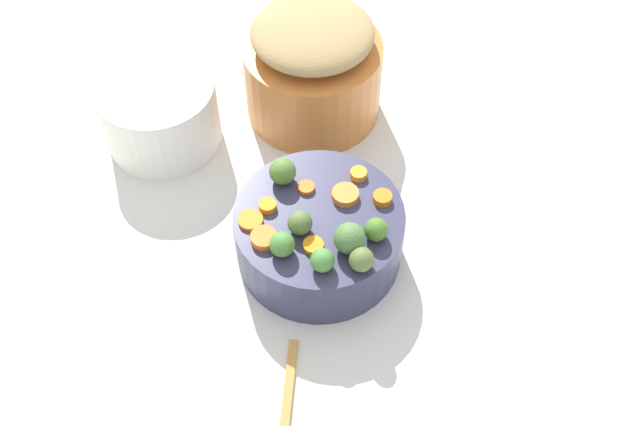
{
  "coord_description": "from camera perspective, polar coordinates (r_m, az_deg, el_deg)",
  "views": [
    {
      "loc": [
        -0.59,
        0.19,
        0.96
      ],
      "look_at": [
        -0.0,
        -0.03,
        0.12
      ],
      "focal_mm": 42.11,
      "sensor_mm": 36.0,
      "label": 1
    }
  ],
  "objects": [
    {
      "name": "brussels_sprout_0",
      "position": [
        1.02,
        -1.54,
        -0.75
      ],
      "size": [
        0.03,
        0.03,
        0.03
      ],
      "primitive_type": "sphere",
      "color": "#506B3A",
      "rests_on": "serving_bowl_carrots"
    },
    {
      "name": "brussels_sprout_6",
      "position": [
        1.08,
        -3.06,
        3.12
      ],
      "size": [
        0.04,
        0.04,
        0.04
      ],
      "primitive_type": "sphere",
      "color": "#527934",
      "rests_on": "serving_bowl_carrots"
    },
    {
      "name": "metal_pot",
      "position": [
        1.27,
        -0.53,
        10.19
      ],
      "size": [
        0.23,
        0.23,
        0.14
      ],
      "primitive_type": "cylinder",
      "color": "#CD7837",
      "rests_on": "tabletop"
    },
    {
      "name": "brussels_sprout_3",
      "position": [
        1.0,
        -2.9,
        -2.4
      ],
      "size": [
        0.04,
        0.04,
        0.04
      ],
      "primitive_type": "sphere",
      "color": "#498039",
      "rests_on": "serving_bowl_carrots"
    },
    {
      "name": "carrot_slice_0",
      "position": [
        1.02,
        -4.28,
        -1.9
      ],
      "size": [
        0.05,
        0.05,
        0.01
      ],
      "primitive_type": "cylinder",
      "rotation": [
        0.0,
        0.0,
        1.08
      ],
      "color": "orange",
      "rests_on": "serving_bowl_carrots"
    },
    {
      "name": "brussels_sprout_5",
      "position": [
        0.99,
        0.17,
        -3.62
      ],
      "size": [
        0.03,
        0.03,
        0.03
      ],
      "primitive_type": "sphere",
      "color": "#478539",
      "rests_on": "serving_bowl_carrots"
    },
    {
      "name": "carrot_slice_2",
      "position": [
        1.07,
        4.77,
        1.17
      ],
      "size": [
        0.03,
        0.03,
        0.01
      ],
      "primitive_type": "cylinder",
      "rotation": [
        0.0,
        0.0,
        4.74
      ],
      "color": "orange",
      "rests_on": "serving_bowl_carrots"
    },
    {
      "name": "tabletop",
      "position": [
        1.13,
        -1.32,
        -3.72
      ],
      "size": [
        2.4,
        2.4,
        0.02
      ],
      "primitive_type": "cube",
      "color": "silver",
      "rests_on": "ground"
    },
    {
      "name": "carrot_slice_7",
      "position": [
        1.09,
        2.94,
        2.99
      ],
      "size": [
        0.03,
        0.03,
        0.01
      ],
      "primitive_type": "cylinder",
      "rotation": [
        0.0,
        0.0,
        1.81
      ],
      "color": "orange",
      "rests_on": "serving_bowl_carrots"
    },
    {
      "name": "serving_bowl_carrots",
      "position": [
        1.09,
        0.0,
        -1.82
      ],
      "size": [
        0.24,
        0.24,
        0.09
      ],
      "primitive_type": "cylinder",
      "color": "#313250",
      "rests_on": "tabletop"
    },
    {
      "name": "stuffing_mound",
      "position": [
        1.21,
        -0.57,
        13.54
      ],
      "size": [
        0.2,
        0.2,
        0.06
      ],
      "primitive_type": "ellipsoid",
      "color": "tan",
      "rests_on": "metal_pot"
    },
    {
      "name": "brussels_sprout_1",
      "position": [
        1.02,
        4.29,
        -1.26
      ],
      "size": [
        0.03,
        0.03,
        0.03
      ],
      "primitive_type": "sphere",
      "color": "#47762A",
      "rests_on": "serving_bowl_carrots"
    },
    {
      "name": "carrot_slice_6",
      "position": [
        1.07,
        1.94,
        1.4
      ],
      "size": [
        0.05,
        0.05,
        0.01
      ],
      "primitive_type": "cylinder",
      "rotation": [
        0.0,
        0.0,
        3.88
      ],
      "color": "orange",
      "rests_on": "serving_bowl_carrots"
    },
    {
      "name": "brussels_sprout_4",
      "position": [
        0.99,
        3.16,
        -3.54
      ],
      "size": [
        0.03,
        0.03,
        0.03
      ],
      "primitive_type": "sphere",
      "color": "#576F39",
      "rests_on": "serving_bowl_carrots"
    },
    {
      "name": "carrot_slice_5",
      "position": [
        1.05,
        -5.3,
        -0.53
      ],
      "size": [
        0.04,
        0.04,
        0.01
      ],
      "primitive_type": "cylinder",
      "rotation": [
        0.0,
        0.0,
        6.24
      ],
      "color": "orange",
      "rests_on": "serving_bowl_carrots"
    },
    {
      "name": "brussels_sprout_2",
      "position": [
        1.0,
        2.27,
        -1.94
      ],
      "size": [
        0.04,
        0.04,
        0.04
      ],
      "primitive_type": "sphere",
      "color": "#4C763F",
      "rests_on": "serving_bowl_carrots"
    },
    {
      "name": "carrot_slice_4",
      "position": [
        1.08,
        -1.05,
        1.95
      ],
      "size": [
        0.03,
        0.03,
        0.01
      ],
      "primitive_type": "cylinder",
      "rotation": [
        0.0,
        0.0,
        2.63
      ],
      "color": "orange",
      "rests_on": "serving_bowl_carrots"
    },
    {
      "name": "casserole_dish",
      "position": [
        1.26,
        -12.04,
        7.43
      ],
      "size": [
        0.19,
        0.19,
        0.12
      ],
      "primitive_type": "cylinder",
      "color": "white",
      "rests_on": "tabletop"
    },
    {
      "name": "carrot_slice_3",
      "position": [
        1.02,
        -0.41,
        -2.44
      ],
      "size": [
        0.04,
        0.04,
        0.01
      ],
      "primitive_type": "cylinder",
      "rotation": [
        0.0,
        0.0,
        4.12
      ],
      "color": "orange",
      "rests_on": "serving_bowl_carrots"
    },
    {
      "name": "carrot_slice_1",
      "position": [
        1.06,
        -4.0,
        0.56
      ],
      "size": [
        0.03,
        0.03,
        0.01
      ],
      "primitive_type": "cylinder",
      "rotation": [
        0.0,
        0.0,
        3.66
      ],
      "color": "orange",
      "rests_on": "serving_bowl_carrots"
    }
  ]
}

